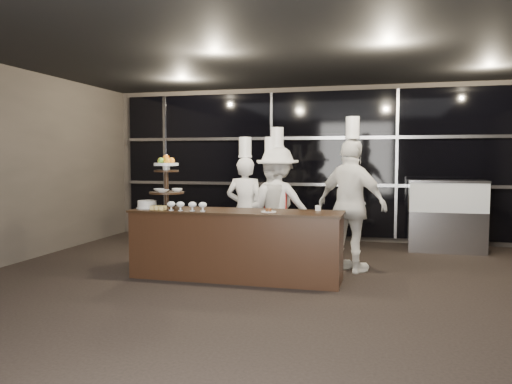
% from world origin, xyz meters
% --- Properties ---
extents(room, '(10.00, 10.00, 10.00)m').
position_xyz_m(room, '(0.00, 0.00, 1.50)').
color(room, black).
rests_on(room, ground).
extents(window_wall, '(8.60, 0.10, 2.80)m').
position_xyz_m(window_wall, '(0.00, 4.94, 1.50)').
color(window_wall, black).
rests_on(window_wall, ground).
extents(buffet_counter, '(2.84, 0.74, 0.92)m').
position_xyz_m(buffet_counter, '(-0.94, 1.56, 0.47)').
color(buffet_counter, black).
rests_on(buffet_counter, ground).
extents(display_stand, '(0.48, 0.48, 0.74)m').
position_xyz_m(display_stand, '(-1.94, 1.56, 1.34)').
color(display_stand, black).
rests_on(display_stand, buffet_counter).
extents(compotes, '(0.56, 0.11, 0.12)m').
position_xyz_m(compotes, '(-1.55, 1.34, 1.00)').
color(compotes, silver).
rests_on(compotes, buffet_counter).
extents(layer_cake, '(0.30, 0.30, 0.11)m').
position_xyz_m(layer_cake, '(-2.21, 1.51, 0.97)').
color(layer_cake, white).
rests_on(layer_cake, buffet_counter).
extents(pastry_squares, '(0.20, 0.13, 0.05)m').
position_xyz_m(pastry_squares, '(-1.98, 1.40, 0.95)').
color(pastry_squares, '#F8D779').
rests_on(pastry_squares, buffet_counter).
extents(small_plate, '(0.20, 0.20, 0.05)m').
position_xyz_m(small_plate, '(-0.47, 1.46, 0.94)').
color(small_plate, white).
rests_on(small_plate, buffet_counter).
extents(chef_cup, '(0.08, 0.08, 0.07)m').
position_xyz_m(chef_cup, '(0.13, 1.81, 0.96)').
color(chef_cup, white).
rests_on(chef_cup, buffet_counter).
extents(display_case, '(1.28, 0.56, 1.24)m').
position_xyz_m(display_case, '(2.03, 4.30, 0.69)').
color(display_case, '#A5A5AA').
rests_on(display_case, ground).
extents(chef_a, '(0.60, 0.40, 1.94)m').
position_xyz_m(chef_a, '(-1.09, 2.57, 0.85)').
color(chef_a, silver).
rests_on(chef_a, ground).
extents(chef_b, '(0.90, 0.76, 1.94)m').
position_xyz_m(chef_b, '(-0.71, 2.69, 0.83)').
color(chef_b, white).
rests_on(chef_b, ground).
extents(chef_c, '(1.18, 0.70, 2.09)m').
position_xyz_m(chef_c, '(-0.62, 2.72, 0.90)').
color(chef_c, silver).
rests_on(chef_c, ground).
extents(chef_d, '(1.19, 0.97, 2.20)m').
position_xyz_m(chef_d, '(0.53, 2.36, 0.96)').
color(chef_d, white).
rests_on(chef_d, ground).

